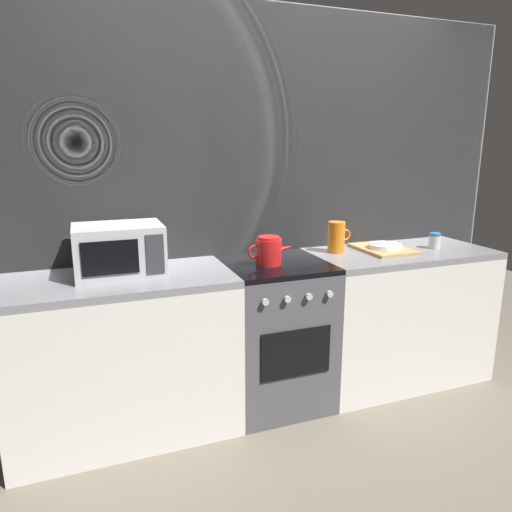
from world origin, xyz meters
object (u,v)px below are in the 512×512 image
at_px(stove_unit, 275,333).
at_px(kettle, 269,251).
at_px(spice_jar, 435,241).
at_px(pitcher, 337,237).
at_px(dish_pile, 384,248).
at_px(microwave, 119,250).

xyz_separation_m(stove_unit, kettle, (-0.06, -0.03, 0.53)).
bearing_deg(spice_jar, pitcher, 168.91).
distance_m(dish_pile, spice_jar, 0.37).
bearing_deg(spice_jar, stove_unit, 178.88).
bearing_deg(kettle, pitcher, 14.49).
relative_size(pitcher, spice_jar, 1.90).
height_order(pitcher, spice_jar, pitcher).
bearing_deg(microwave, kettle, -6.23).
height_order(microwave, dish_pile, microwave).
distance_m(kettle, dish_pile, 0.85).
height_order(stove_unit, microwave, microwave).
bearing_deg(stove_unit, spice_jar, -1.12).
bearing_deg(pitcher, spice_jar, -11.09).
distance_m(microwave, spice_jar, 2.03).
xyz_separation_m(stove_unit, spice_jar, (1.15, -0.02, 0.50)).
relative_size(stove_unit, kettle, 3.16).
xyz_separation_m(kettle, pitcher, (0.53, 0.14, 0.02)).
bearing_deg(dish_pile, microwave, 179.12).
height_order(kettle, dish_pile, kettle).
distance_m(kettle, pitcher, 0.54).
bearing_deg(dish_pile, kettle, -175.59).
bearing_deg(spice_jar, microwave, 177.55).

